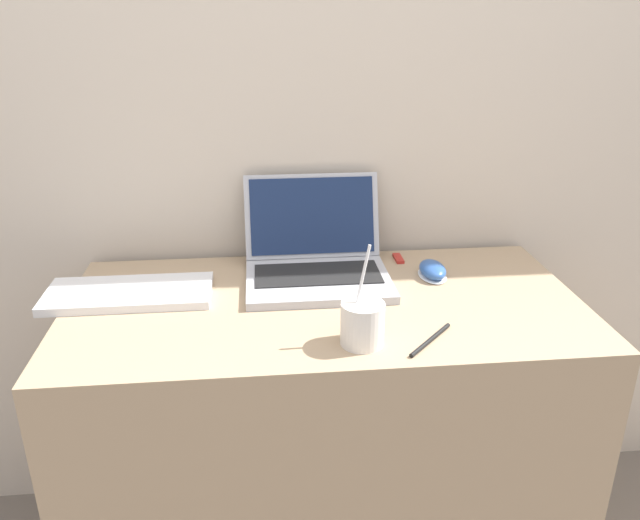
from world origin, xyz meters
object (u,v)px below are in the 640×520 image
drink_cup (362,323)px  pen (431,340)px  laptop (316,258)px  computer_mouse (432,270)px  external_keyboard (129,293)px  usb_stick (398,258)px

drink_cup → pen: bearing=-3.2°
pen → laptop: bearing=119.3°
laptop → pen: size_ratio=2.87×
computer_mouse → pen: computer_mouse is taller
drink_cup → external_keyboard: (-0.50, 0.27, -0.04)m
drink_cup → computer_mouse: size_ratio=1.84×
laptop → computer_mouse: laptop is taller
usb_stick → external_keyboard: bearing=-166.5°
drink_cup → computer_mouse: bearing=53.6°
laptop → external_keyboard: laptop is taller
laptop → drink_cup: bearing=-80.3°
drink_cup → usb_stick: 0.46m
drink_cup → pen: 0.15m
laptop → external_keyboard: 0.45m
computer_mouse → external_keyboard: size_ratio=0.30×
drink_cup → computer_mouse: (0.23, 0.31, -0.03)m
pen → drink_cup: bearing=176.8°
usb_stick → drink_cup: bearing=-111.6°
usb_stick → laptop: bearing=-159.8°
laptop → pen: 0.40m
external_keyboard → laptop: bearing=10.0°
external_keyboard → usb_stick: size_ratio=6.27×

